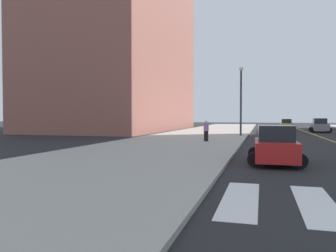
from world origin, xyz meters
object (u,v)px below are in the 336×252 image
(car_gray_nearest, at_px, (320,126))
(street_lamp, at_px, (241,95))
(car_red_third, at_px, (275,146))
(pedestrian_walking_west, at_px, (206,130))
(car_yellow_second, at_px, (286,125))

(car_gray_nearest, xyz_separation_m, street_lamp, (-9.49, -13.13, 3.46))
(street_lamp, bearing_deg, car_gray_nearest, 54.14)
(car_red_third, relative_size, street_lamp, 0.55)
(car_gray_nearest, height_order, pedestrian_walking_west, car_gray_nearest)
(pedestrian_walking_west, relative_size, street_lamp, 0.23)
(car_gray_nearest, bearing_deg, car_yellow_second, -63.05)
(street_lamp, bearing_deg, car_yellow_second, 74.65)
(car_red_third, bearing_deg, street_lamp, 96.74)
(street_lamp, bearing_deg, pedestrian_walking_west, -103.92)
(pedestrian_walking_west, distance_m, street_lamp, 9.50)
(car_gray_nearest, relative_size, car_yellow_second, 1.11)
(car_yellow_second, relative_size, car_red_third, 0.98)
(pedestrian_walking_west, xyz_separation_m, street_lamp, (2.15, 8.66, 3.27))
(car_gray_nearest, height_order, car_red_third, car_gray_nearest)
(pedestrian_walking_west, bearing_deg, street_lamp, -122.97)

